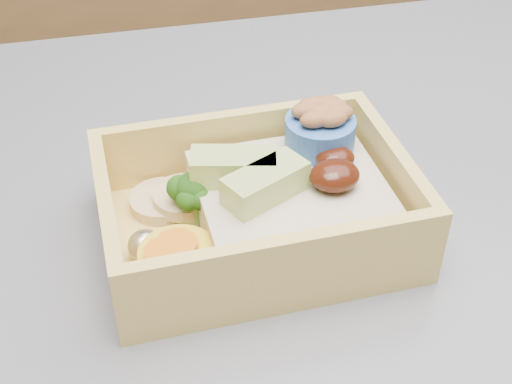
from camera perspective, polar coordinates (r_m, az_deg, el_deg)
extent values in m
cube|color=brown|center=(1.67, -9.49, 11.13)|extent=(3.20, 0.60, 0.90)
cube|color=#D9B759|center=(0.43, 0.00, -3.19)|extent=(0.18, 0.13, 0.01)
cube|color=#D9B759|center=(0.46, -1.93, 4.06)|extent=(0.18, 0.01, 0.04)
cube|color=#D9B759|center=(0.37, 2.41, -6.24)|extent=(0.18, 0.01, 0.04)
cube|color=#D9B759|center=(0.44, 10.80, 1.28)|extent=(0.01, 0.11, 0.04)
cube|color=#D9B759|center=(0.40, -11.71, -2.48)|extent=(0.01, 0.11, 0.04)
cube|color=tan|center=(0.42, 2.85, -0.88)|extent=(0.11, 0.10, 0.03)
ellipsoid|color=#331107|center=(0.41, 6.30, 1.33)|extent=(0.03, 0.03, 0.02)
ellipsoid|color=#331107|center=(0.43, 6.35, 2.70)|extent=(0.02, 0.02, 0.01)
cube|color=#ABC768|center=(0.40, 0.76, 0.68)|extent=(0.05, 0.04, 0.02)
cube|color=#ABC768|center=(0.41, -1.82, 2.01)|extent=(0.05, 0.03, 0.02)
cylinder|color=#6A9650|center=(0.43, -4.97, -1.59)|extent=(0.01, 0.01, 0.02)
sphere|color=#214F12|center=(0.42, -5.10, 0.28)|extent=(0.02, 0.02, 0.02)
sphere|color=#214F12|center=(0.42, -4.13, 0.56)|extent=(0.02, 0.02, 0.02)
sphere|color=#214F12|center=(0.42, -6.14, 0.32)|extent=(0.02, 0.02, 0.02)
sphere|color=#214F12|center=(0.41, -4.49, -0.55)|extent=(0.01, 0.01, 0.01)
sphere|color=#214F12|center=(0.41, -5.46, -0.62)|extent=(0.01, 0.01, 0.01)
sphere|color=#214F12|center=(0.42, -5.30, 0.69)|extent=(0.01, 0.01, 0.01)
cylinder|color=gold|center=(0.39, -6.18, -5.75)|extent=(0.04, 0.04, 0.02)
cylinder|color=orange|center=(0.39, -6.38, -4.19)|extent=(0.02, 0.02, 0.00)
cylinder|color=orange|center=(0.38, -7.25, -4.84)|extent=(0.02, 0.02, 0.00)
cylinder|color=tan|center=(0.44, -7.55, -0.73)|extent=(0.04, 0.04, 0.01)
cylinder|color=tan|center=(0.44, -5.70, -0.42)|extent=(0.04, 0.04, 0.01)
ellipsoid|color=silver|center=(0.45, -3.80, 1.07)|extent=(0.02, 0.02, 0.02)
ellipsoid|color=silver|center=(0.41, -8.86, -4.27)|extent=(0.02, 0.02, 0.02)
cylinder|color=#3665B8|center=(0.44, 5.14, 4.70)|extent=(0.04, 0.04, 0.02)
ellipsoid|color=brown|center=(0.43, 5.25, 6.33)|extent=(0.02, 0.01, 0.01)
ellipsoid|color=brown|center=(0.44, 6.18, 6.75)|extent=(0.02, 0.01, 0.01)
ellipsoid|color=brown|center=(0.43, 4.04, 6.54)|extent=(0.02, 0.01, 0.01)
ellipsoid|color=brown|center=(0.43, 6.09, 5.85)|extent=(0.02, 0.01, 0.01)
ellipsoid|color=brown|center=(0.43, 4.75, 5.82)|extent=(0.02, 0.01, 0.01)
ellipsoid|color=brown|center=(0.43, 6.61, 6.29)|extent=(0.02, 0.01, 0.01)
ellipsoid|color=brown|center=(0.44, 4.58, 6.97)|extent=(0.02, 0.01, 0.01)
ellipsoid|color=brown|center=(0.44, 5.72, 7.05)|extent=(0.02, 0.01, 0.01)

